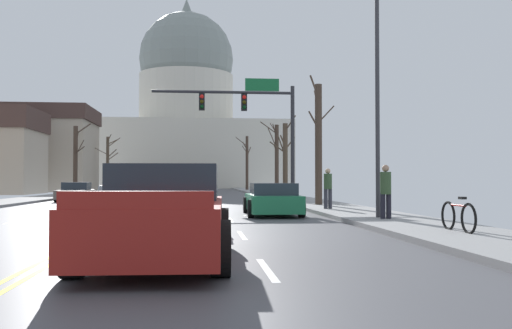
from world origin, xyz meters
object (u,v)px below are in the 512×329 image
at_px(signal_gantry, 254,114).
at_px(sedan_near_02, 183,210).
at_px(bicycle_parked, 458,216).
at_px(pedestrian_01, 386,189).
at_px(sedan_near_01, 272,200).
at_px(street_lamp_right, 369,76).
at_px(sedan_near_00, 182,196).
at_px(sedan_oncoming_01, 113,188).
at_px(sedan_oncoming_00, 76,192).
at_px(pedestrian_00, 328,186).
at_px(pickup_truck_near_03, 161,217).

height_order(signal_gantry, sedan_near_02, signal_gantry).
bearing_deg(bicycle_parked, pedestrian_01, 94.52).
xyz_separation_m(sedan_near_01, pedestrian_01, (3.02, -4.24, 0.49)).
bearing_deg(street_lamp_right, bicycle_parked, -82.51).
bearing_deg(bicycle_parked, sedan_near_01, 111.63).
bearing_deg(sedan_near_00, sedan_oncoming_01, 106.72).
bearing_deg(pedestrian_01, bicycle_parked, -85.48).
height_order(signal_gantry, pedestrian_01, signal_gantry).
distance_m(sedan_near_02, bicycle_parked, 7.05).
bearing_deg(bicycle_parked, street_lamp_right, 97.49).
bearing_deg(bicycle_parked, sedan_oncoming_00, 120.79).
distance_m(sedan_near_02, sedan_oncoming_01, 34.10).
distance_m(street_lamp_right, sedan_near_01, 6.11).
height_order(signal_gantry, sedan_oncoming_01, signal_gantry).
distance_m(sedan_near_00, sedan_oncoming_00, 11.58).
distance_m(sedan_near_02, pedestrian_00, 9.53).
height_order(street_lamp_right, bicycle_parked, street_lamp_right).
bearing_deg(sedan_near_00, pickup_truck_near_03, -89.19).
bearing_deg(sedan_near_00, pedestrian_00, -31.97).
relative_size(sedan_near_01, pedestrian_00, 2.81).
height_order(pedestrian_01, bicycle_parked, pedestrian_01).
bearing_deg(sedan_near_02, signal_gantry, 77.69).
height_order(sedan_near_01, bicycle_parked, sedan_near_01).
xyz_separation_m(street_lamp_right, bicycle_parked, (0.64, -4.88, -4.25)).
xyz_separation_m(sedan_near_00, bicycle_parked, (6.96, -14.08, -0.08)).
bearing_deg(street_lamp_right, pickup_truck_near_03, -127.48).
distance_m(sedan_near_00, pedestrian_01, 11.91).
height_order(signal_gantry, pedestrian_00, signal_gantry).
bearing_deg(pickup_truck_near_03, pedestrian_01, 48.65).
xyz_separation_m(pickup_truck_near_03, bicycle_parked, (6.72, 3.06, -0.24)).
xyz_separation_m(pedestrian_00, pedestrian_01, (0.44, -6.02, -0.01)).
bearing_deg(sedan_oncoming_00, pickup_truck_near_03, -74.77).
bearing_deg(sedan_near_01, bicycle_parked, -68.37).
bearing_deg(pedestrian_01, sedan_near_00, 123.87).
bearing_deg(sedan_near_01, signal_gantry, 88.89).
relative_size(street_lamp_right, pickup_truck_near_03, 1.43).
relative_size(sedan_near_00, sedan_near_01, 0.99).
xyz_separation_m(signal_gantry, pedestrian_00, (2.39, -7.87, -3.94)).
distance_m(street_lamp_right, bicycle_parked, 6.50).
bearing_deg(pedestrian_00, sedan_near_00, 148.03).
xyz_separation_m(sedan_near_00, pedestrian_01, (6.63, -9.88, 0.50)).
relative_size(street_lamp_right, sedan_oncoming_01, 1.77).
xyz_separation_m(sedan_oncoming_00, pedestrian_00, (13.14, -13.13, 0.53)).
bearing_deg(pickup_truck_near_03, sedan_oncoming_01, 99.91).
distance_m(sedan_near_00, sedan_near_02, 11.44).
xyz_separation_m(sedan_near_01, sedan_oncoming_01, (-10.20, 27.57, 0.03)).
relative_size(signal_gantry, sedan_oncoming_00, 1.84).
height_order(sedan_near_00, sedan_oncoming_01, sedan_oncoming_01).
bearing_deg(pickup_truck_near_03, pedestrian_00, 65.87).
bearing_deg(sedan_oncoming_00, pedestrian_01, -54.64).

